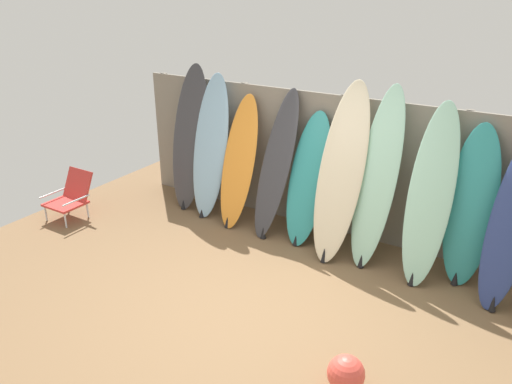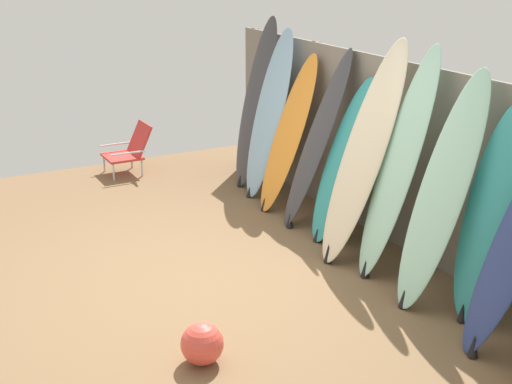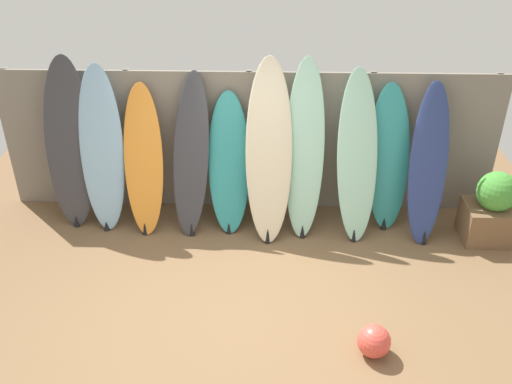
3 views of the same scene
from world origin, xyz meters
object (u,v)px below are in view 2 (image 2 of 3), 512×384
beach_ball (202,344)px  surfboard_skyblue_1 (269,114)px  beach_chair (130,149)px  surfboard_cream_5 (363,154)px  surfboard_charcoal_0 (256,104)px  surfboard_teal_8 (492,216)px  surfboard_teal_4 (343,162)px  surfboard_seafoam_7 (442,193)px  surfboard_charcoal_3 (317,141)px  surfboard_seafoam_6 (398,165)px  surfboard_orange_2 (288,135)px

beach_ball → surfboard_skyblue_1: bearing=143.6°
beach_chair → beach_ball: 4.62m
surfboard_cream_5 → beach_chair: bearing=-163.1°
surfboard_charcoal_0 → surfboard_teal_8: surfboard_charcoal_0 is taller
surfboard_teal_4 → beach_chair: bearing=-158.8°
surfboard_charcoal_0 → beach_chair: surfboard_charcoal_0 is taller
surfboard_seafoam_7 → beach_chair: size_ratio=3.02×
surfboard_skyblue_1 → surfboard_charcoal_3: 1.05m
surfboard_teal_4 → surfboard_seafoam_7: bearing=-3.3°
surfboard_teal_8 → surfboard_charcoal_0: bearing=-179.4°
surfboard_teal_8 → beach_chair: (-4.94, -1.25, -0.53)m
surfboard_teal_4 → surfboard_seafoam_6: bearing=-3.0°
surfboard_skyblue_1 → surfboard_cream_5: bearing=-3.2°
beach_ball → surfboard_cream_5: bearing=115.5°
surfboard_skyblue_1 → surfboard_seafoam_7: size_ratio=1.01×
surfboard_seafoam_6 → surfboard_teal_8: (1.00, 0.12, -0.15)m
surfboard_charcoal_3 → surfboard_seafoam_6: surfboard_seafoam_6 is taller
surfboard_charcoal_0 → surfboard_seafoam_6: bearing=-1.6°
surfboard_skyblue_1 → surfboard_teal_8: surfboard_skyblue_1 is taller
beach_ball → surfboard_charcoal_3: bearing=131.4°
surfboard_orange_2 → surfboard_cream_5: (1.48, -0.08, 0.18)m
surfboard_seafoam_6 → surfboard_seafoam_7: (0.60, -0.04, -0.06)m
surfboard_charcoal_0 → beach_chair: (-1.17, -1.21, -0.68)m
surfboard_teal_4 → beach_chair: surfboard_teal_4 is taller
surfboard_charcoal_0 → surfboard_teal_4: (1.89, -0.03, -0.21)m
surfboard_skyblue_1 → surfboard_orange_2: 0.50m
surfboard_skyblue_1 → beach_chair: (-1.56, -1.18, -0.64)m
surfboard_charcoal_0 → surfboard_teal_4: bearing=-1.0°
surfboard_cream_5 → beach_ball: bearing=-64.5°
surfboard_charcoal_3 → beach_ball: (1.90, -2.15, -0.75)m
surfboard_seafoam_6 → surfboard_seafoam_7: size_ratio=1.06×
surfboard_charcoal_0 → surfboard_skyblue_1: surfboard_charcoal_0 is taller
surfboard_cream_5 → surfboard_teal_8: size_ratio=1.18×
surfboard_skyblue_1 → surfboard_orange_2: surfboard_skyblue_1 is taller
surfboard_skyblue_1 → surfboard_seafoam_6: bearing=-1.1°
surfboard_charcoal_3 → surfboard_teal_4: 0.46m
surfboard_charcoal_0 → surfboard_teal_8: (3.77, 0.04, -0.15)m
surfboard_seafoam_6 → beach_ball: (0.57, -2.13, -0.85)m
surfboard_seafoam_7 → beach_ball: surfboard_seafoam_7 is taller
beach_chair → beach_ball: size_ratio=2.07×
surfboard_skyblue_1 → beach_ball: surfboard_skyblue_1 is taller
surfboard_seafoam_6 → surfboard_teal_8: size_ratio=1.18×
surfboard_charcoal_3 → beach_ball: 2.97m
surfboard_charcoal_0 → surfboard_charcoal_3: (1.44, -0.06, -0.10)m
surfboard_orange_2 → surfboard_teal_8: surfboard_teal_8 is taller
surfboard_skyblue_1 → surfboard_seafoam_6: surfboard_seafoam_6 is taller
surfboard_seafoam_6 → beach_chair: 4.15m
surfboard_charcoal_0 → surfboard_skyblue_1: (0.39, -0.03, -0.04)m
surfboard_cream_5 → beach_ball: surfboard_cream_5 is taller
surfboard_cream_5 → surfboard_seafoam_7: size_ratio=1.06×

